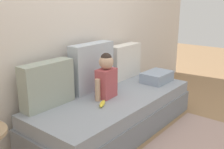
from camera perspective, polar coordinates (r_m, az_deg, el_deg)
name	(u,v)px	position (r m, az deg, el deg)	size (l,w,h in m)	color
ground_plane	(114,128)	(3.03, 0.53, -11.60)	(12.00, 12.00, 0.00)	#93704C
back_wall	(76,9)	(3.07, -7.87, 13.89)	(5.23, 0.10, 2.60)	silver
couch	(114,112)	(2.95, 0.54, -8.25)	(2.03, 0.86, 0.40)	gray
throw_pillow_left	(47,85)	(2.61, -13.88, -2.14)	(0.55, 0.16, 0.44)	#99A393
throw_pillow_center	(92,67)	(3.00, -4.38, 1.66)	(0.58, 0.16, 0.54)	#B2BCC6
throw_pillow_right	(125,61)	(3.48, 2.77, 2.90)	(0.52, 0.16, 0.44)	silver
toddler	(106,76)	(2.76, -1.25, -0.40)	(0.33, 0.16, 0.48)	#B24C51
banana	(102,104)	(2.61, -2.12, -6.36)	(0.17, 0.04, 0.04)	yellow
folded_blanket	(157,77)	(3.38, 9.78, -0.49)	(0.40, 0.28, 0.13)	#8E9EB2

